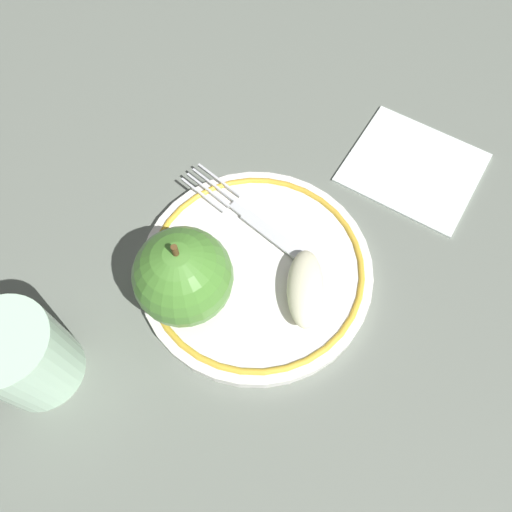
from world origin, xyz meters
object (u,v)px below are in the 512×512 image
napkin_folded (414,167)px  drinking_glass (24,356)px  apple_red_whole (183,277)px  plate (256,269)px  apple_slice_front (305,288)px  fork (255,221)px

napkin_folded → drinking_glass: bearing=-129.9°
apple_red_whole → drinking_glass: bearing=-134.7°
drinking_glass → napkin_folded: 0.42m
plate → napkin_folded: size_ratio=1.66×
drinking_glass → napkin_folded: drinking_glass is taller
apple_slice_front → drinking_glass: 0.24m
drinking_glass → apple_slice_front: bearing=34.5°
apple_red_whole → fork: bearing=71.4°
plate → apple_slice_front: (0.05, -0.01, 0.02)m
apple_red_whole → apple_slice_front: bearing=20.0°
apple_slice_front → drinking_glass: drinking_glass is taller
fork → apple_slice_front: bearing=162.6°
plate → apple_red_whole: 0.08m
fork → plate: bearing=133.3°
napkin_folded → apple_slice_front: bearing=-110.8°
fork → napkin_folded: size_ratio=1.22×
fork → napkin_folded: fork is taller
plate → drinking_glass: 0.21m
apple_red_whole → fork: (0.03, 0.09, -0.04)m
plate → napkin_folded: 0.21m
fork → drinking_glass: bearing=79.1°
apple_slice_front → napkin_folded: (0.07, 0.18, -0.02)m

